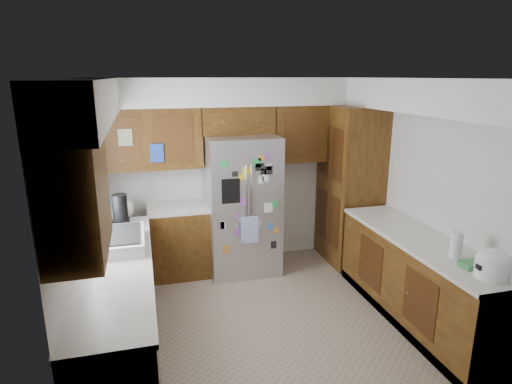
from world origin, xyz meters
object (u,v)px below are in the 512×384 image
pantry (350,185)px  fridge (242,205)px  rice_cooker (493,263)px  paper_towel (456,245)px

pantry → fridge: pantry is taller
rice_cooker → fridge: bearing=120.2°
pantry → paper_towel: 2.10m
pantry → rice_cooker: size_ratio=7.64×
rice_cooker → pantry: bearing=90.0°
pantry → rice_cooker: (-0.00, -2.53, -0.03)m
pantry → paper_towel: pantry is taller
pantry → rice_cooker: bearing=-90.0°
rice_cooker → paper_towel: bearing=90.4°
fridge → rice_cooker: bearing=-59.8°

